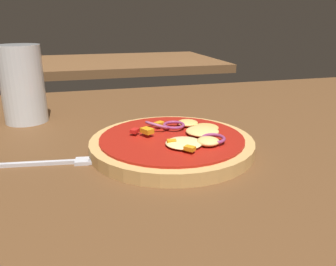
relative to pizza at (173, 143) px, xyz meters
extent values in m
cube|color=brown|center=(0.06, 0.03, -0.03)|extent=(1.31, 0.88, 0.03)
cylinder|color=tan|center=(0.00, 0.00, 0.00)|extent=(0.23, 0.23, 0.02)
cylinder|color=#A81C11|center=(0.00, 0.00, 0.01)|extent=(0.21, 0.21, 0.00)
ellipsoid|color=#F4DB8E|center=(0.00, -0.04, 0.01)|extent=(0.05, 0.05, 0.01)
ellipsoid|color=#E5BC60|center=(0.04, 0.05, 0.01)|extent=(0.03, 0.03, 0.01)
ellipsoid|color=#E5BC60|center=(0.06, 0.02, 0.01)|extent=(0.04, 0.04, 0.01)
ellipsoid|color=#EFCC72|center=(0.04, -0.04, 0.01)|extent=(0.03, 0.03, 0.01)
ellipsoid|color=#EFCC72|center=(0.04, 0.00, 0.01)|extent=(0.05, 0.05, 0.01)
torus|color=#93386B|center=(0.01, 0.03, 0.02)|extent=(0.04, 0.04, 0.01)
torus|color=#B25984|center=(-0.01, 0.04, 0.02)|extent=(0.05, 0.05, 0.02)
torus|color=#93386B|center=(0.05, -0.04, 0.02)|extent=(0.04, 0.04, 0.01)
cube|color=orange|center=(-0.01, -0.03, 0.02)|extent=(0.01, 0.01, 0.00)
cube|color=orange|center=(0.00, -0.07, 0.02)|extent=(0.02, 0.02, 0.01)
cube|color=orange|center=(-0.01, 0.04, 0.02)|extent=(0.02, 0.02, 0.01)
cube|color=red|center=(-0.05, 0.02, 0.02)|extent=(0.02, 0.02, 0.01)
cube|color=orange|center=(-0.04, 0.01, 0.02)|extent=(0.02, 0.02, 0.01)
cube|color=silver|center=(-0.21, 0.00, -0.01)|extent=(0.13, 0.02, 0.01)
cube|color=silver|center=(-0.13, -0.01, -0.01)|extent=(0.02, 0.02, 0.01)
cube|color=silver|center=(-0.10, -0.02, -0.01)|extent=(0.04, 0.01, 0.00)
cube|color=silver|center=(-0.10, -0.02, -0.01)|extent=(0.04, 0.01, 0.00)
cube|color=silver|center=(-0.10, -0.01, -0.01)|extent=(0.04, 0.01, 0.00)
cube|color=silver|center=(-0.10, -0.01, -0.01)|extent=(0.04, 0.01, 0.00)
cylinder|color=silver|center=(-0.22, 0.21, 0.06)|extent=(0.08, 0.08, 0.14)
cylinder|color=#9E510F|center=(-0.22, 0.21, 0.03)|extent=(0.07, 0.07, 0.09)
cylinder|color=white|center=(-0.22, 0.21, 0.08)|extent=(0.06, 0.06, 0.01)
cube|color=brown|center=(0.12, 1.13, -0.03)|extent=(0.79, 0.58, 0.03)
camera|label=1|loc=(-0.13, -0.44, 0.17)|focal=36.46mm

